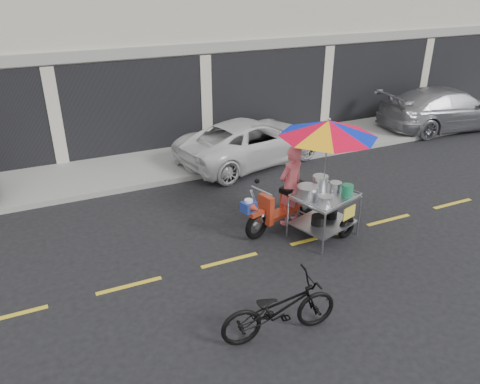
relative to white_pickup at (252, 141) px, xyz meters
name	(u,v)px	position (x,y,z in m)	size (l,w,h in m)	color
ground	(315,239)	(-0.72, -4.63, -0.64)	(90.00, 90.00, 0.00)	black
sidewalk	(219,153)	(-0.72, 0.87, -0.56)	(45.00, 3.00, 0.15)	gray
centerline	(315,239)	(-0.72, -4.63, -0.64)	(42.00, 0.10, 0.01)	gold
white_pickup	(252,141)	(0.00, 0.00, 0.00)	(2.12, 4.60, 1.28)	silver
silver_pickup	(447,109)	(7.76, 0.00, 0.10)	(2.06, 5.08, 1.47)	gray
near_bicycle	(279,308)	(-2.83, -6.85, -0.14)	(0.67, 1.91, 1.00)	black
food_vendor_rig	(313,161)	(-0.64, -4.23, 1.00)	(3.02, 2.50, 2.62)	black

